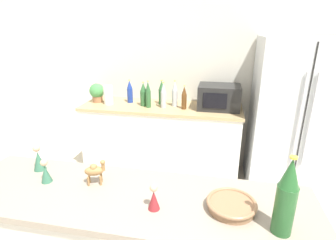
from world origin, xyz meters
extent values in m
cube|color=silver|center=(0.00, 2.73, 1.27)|extent=(8.00, 0.06, 2.55)
cube|color=white|center=(-0.26, 2.40, 0.43)|extent=(1.92, 0.60, 0.85)
cube|color=tan|center=(-0.26, 2.40, 0.87)|extent=(1.95, 0.63, 0.03)
cube|color=silver|center=(1.25, 2.34, 0.86)|extent=(0.88, 0.69, 1.72)
cube|color=black|center=(1.25, 1.99, 0.86)|extent=(0.01, 0.01, 1.65)
cylinder|color=#B2B5BA|center=(1.20, 1.97, 0.95)|extent=(0.02, 0.02, 0.95)
cylinder|color=#B2B5BA|center=(1.30, 1.97, 0.95)|extent=(0.02, 0.02, 0.95)
cube|color=gray|center=(0.02, 0.43, 1.00)|extent=(1.83, 0.52, 0.03)
cylinder|color=#9E6B47|center=(-1.10, 2.41, 0.93)|extent=(0.13, 0.13, 0.08)
sphere|color=#478E4C|center=(-1.10, 2.41, 1.04)|extent=(0.19, 0.19, 0.19)
cylinder|color=white|center=(-0.92, 2.34, 1.01)|extent=(0.11, 0.11, 0.23)
cube|color=black|center=(0.43, 2.42, 1.03)|extent=(0.48, 0.36, 0.28)
cube|color=black|center=(0.39, 2.24, 1.03)|extent=(0.26, 0.01, 0.17)
cylinder|color=navy|center=(-0.68, 2.47, 0.98)|extent=(0.07, 0.07, 0.18)
cone|color=navy|center=(-0.68, 2.47, 1.12)|extent=(0.07, 0.07, 0.10)
cylinder|color=gold|center=(-0.68, 2.47, 1.18)|extent=(0.03, 0.03, 0.01)
cylinder|color=#B2B7BC|center=(-0.09, 2.42, 0.99)|extent=(0.07, 0.07, 0.20)
cone|color=#B2B7BC|center=(-0.09, 2.42, 1.14)|extent=(0.07, 0.07, 0.11)
cylinder|color=gold|center=(-0.09, 2.42, 1.20)|extent=(0.02, 0.02, 0.01)
cylinder|color=brown|center=(0.03, 2.32, 0.98)|extent=(0.06, 0.06, 0.17)
cone|color=brown|center=(0.03, 2.32, 1.11)|extent=(0.06, 0.06, 0.10)
cylinder|color=gold|center=(0.03, 2.32, 1.17)|extent=(0.02, 0.02, 0.01)
cylinder|color=#2D6033|center=(-0.47, 2.36, 0.98)|extent=(0.08, 0.08, 0.18)
cone|color=#2D6033|center=(-0.47, 2.36, 1.12)|extent=(0.08, 0.08, 0.10)
cylinder|color=gold|center=(-0.47, 2.36, 1.18)|extent=(0.03, 0.03, 0.01)
cylinder|color=#B2B7BC|center=(-0.21, 2.32, 0.99)|extent=(0.07, 0.07, 0.19)
cone|color=#B2B7BC|center=(-0.21, 2.32, 1.14)|extent=(0.06, 0.06, 0.11)
cylinder|color=gold|center=(-0.21, 2.32, 1.19)|extent=(0.02, 0.02, 0.01)
cylinder|color=#2D6033|center=(-0.39, 2.30, 0.99)|extent=(0.06, 0.06, 0.20)
cone|color=#2D6033|center=(-0.39, 2.30, 1.15)|extent=(0.06, 0.06, 0.11)
cylinder|color=gold|center=(-0.39, 2.30, 1.21)|extent=(0.02, 0.02, 0.01)
cylinder|color=#2D6033|center=(-0.27, 2.47, 0.98)|extent=(0.08, 0.08, 0.19)
cone|color=#2D6033|center=(-0.27, 2.47, 1.13)|extent=(0.07, 0.07, 0.11)
cylinder|color=gold|center=(-0.27, 2.47, 1.19)|extent=(0.03, 0.03, 0.01)
cylinder|color=#235628|center=(0.71, 0.32, 1.12)|extent=(0.08, 0.08, 0.22)
cone|color=#235628|center=(0.71, 0.32, 1.29)|extent=(0.08, 0.08, 0.12)
cylinder|color=gold|center=(0.71, 0.32, 1.36)|extent=(0.03, 0.03, 0.01)
cylinder|color=#8C6647|center=(0.52, 0.43, 1.03)|extent=(0.21, 0.21, 0.04)
torus|color=#8C6647|center=(0.52, 0.43, 1.05)|extent=(0.23, 0.23, 0.02)
ellipsoid|color=olive|center=(-0.19, 0.50, 1.09)|extent=(0.11, 0.08, 0.05)
sphere|color=olive|center=(-0.19, 0.50, 1.12)|extent=(0.04, 0.04, 0.04)
cylinder|color=olive|center=(-0.15, 0.51, 1.12)|extent=(0.02, 0.02, 0.05)
sphere|color=olive|center=(-0.15, 0.51, 1.14)|extent=(0.03, 0.03, 0.03)
cylinder|color=olive|center=(-0.17, 0.52, 1.04)|extent=(0.01, 0.01, 0.05)
cylinder|color=olive|center=(-0.16, 0.49, 1.04)|extent=(0.01, 0.01, 0.05)
cylinder|color=olive|center=(-0.23, 0.50, 1.04)|extent=(0.01, 0.01, 0.05)
cylinder|color=olive|center=(-0.22, 0.47, 1.04)|extent=(0.01, 0.01, 0.05)
cone|color=maroon|center=(0.16, 0.36, 1.06)|extent=(0.06, 0.06, 0.09)
sphere|color=tan|center=(0.16, 0.36, 1.13)|extent=(0.04, 0.04, 0.04)
cone|color=#33664C|center=(-0.58, 0.57, 1.07)|extent=(0.07, 0.07, 0.12)
sphere|color=tan|center=(-0.58, 0.57, 1.15)|extent=(0.04, 0.04, 0.04)
cone|color=#33664C|center=(-0.46, 0.47, 1.06)|extent=(0.06, 0.06, 0.10)
sphere|color=tan|center=(-0.46, 0.47, 1.13)|extent=(0.04, 0.04, 0.04)
camera|label=1|loc=(0.42, -0.61, 1.82)|focal=28.00mm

